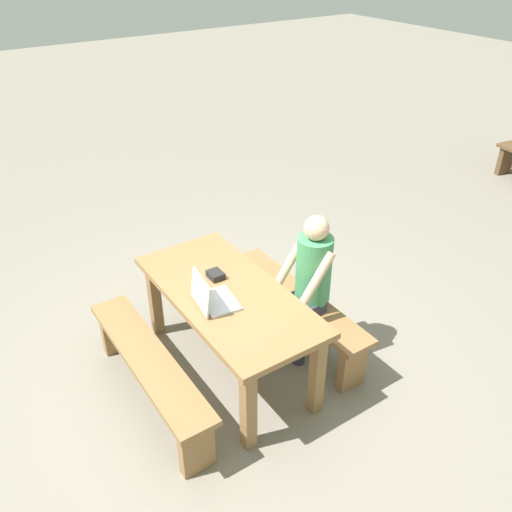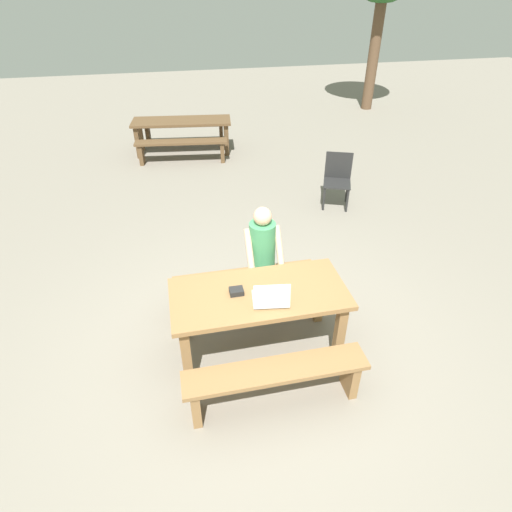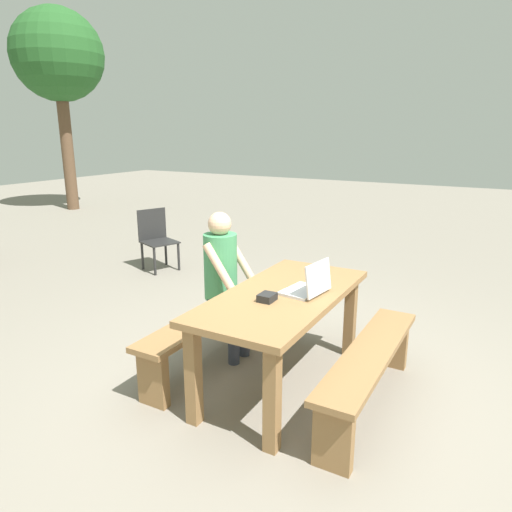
# 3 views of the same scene
# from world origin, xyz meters

# --- Properties ---
(ground_plane) EXTENTS (30.00, 30.00, 0.00)m
(ground_plane) POSITION_xyz_m (0.00, 0.00, 0.00)
(ground_plane) COLOR gray
(picnic_table_front) EXTENTS (1.71, 0.80, 0.77)m
(picnic_table_front) POSITION_xyz_m (0.00, 0.00, 0.65)
(picnic_table_front) COLOR olive
(picnic_table_front) RESTS_ON ground
(bench_near) EXTENTS (1.65, 0.30, 0.47)m
(bench_near) POSITION_xyz_m (0.00, -0.69, 0.35)
(bench_near) COLOR olive
(bench_near) RESTS_ON ground
(bench_far) EXTENTS (1.65, 0.30, 0.47)m
(bench_far) POSITION_xyz_m (0.00, 0.69, 0.35)
(bench_far) COLOR olive
(bench_far) RESTS_ON ground
(laptop) EXTENTS (0.37, 0.32, 0.26)m
(laptop) POSITION_xyz_m (0.07, -0.18, 0.84)
(laptop) COLOR silver
(laptop) RESTS_ON picnic_table_front
(small_pouch) EXTENTS (0.13, 0.11, 0.05)m
(small_pouch) POSITION_xyz_m (-0.22, 0.02, 0.80)
(small_pouch) COLOR black
(small_pouch) RESTS_ON picnic_table_front
(person_seated) EXTENTS (0.40, 0.40, 1.31)m
(person_seated) POSITION_xyz_m (0.19, 0.66, 0.76)
(person_seated) COLOR #333847
(person_seated) RESTS_ON ground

